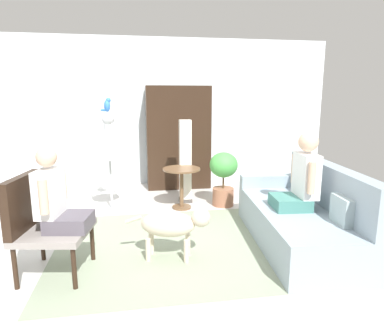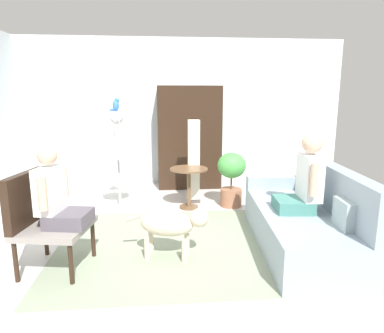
# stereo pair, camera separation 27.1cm
# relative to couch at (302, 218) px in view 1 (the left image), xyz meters

# --- Properties ---
(ground_plane) EXTENTS (7.39, 7.39, 0.00)m
(ground_plane) POSITION_rel_couch_xyz_m (-1.32, 0.11, -0.31)
(ground_plane) COLOR beige
(back_wall) EXTENTS (6.58, 0.12, 2.81)m
(back_wall) POSITION_rel_couch_xyz_m (-1.32, 3.25, 1.09)
(back_wall) COLOR silver
(back_wall) RESTS_ON ground
(area_rug) EXTENTS (3.03, 2.32, 0.01)m
(area_rug) POSITION_rel_couch_xyz_m (-1.33, 0.15, -0.31)
(area_rug) COLOR gray
(area_rug) RESTS_ON ground
(couch) EXTENTS (1.11, 2.14, 0.94)m
(couch) POSITION_rel_couch_xyz_m (0.00, 0.00, 0.00)
(couch) COLOR #8EA0AD
(couch) RESTS_ON ground
(armchair) EXTENTS (0.73, 0.76, 0.98)m
(armchair) POSITION_rel_couch_xyz_m (-2.83, -0.26, 0.25)
(armchair) COLOR black
(armchair) RESTS_ON ground
(person_on_couch) EXTENTS (0.50, 0.56, 0.88)m
(person_on_couch) POSITION_rel_couch_xyz_m (-0.05, -0.02, 0.48)
(person_on_couch) COLOR #407A72
(person_on_armchair) EXTENTS (0.51, 0.52, 0.79)m
(person_on_armchair) POSITION_rel_couch_xyz_m (-2.66, -0.29, 0.45)
(person_on_armchair) COLOR #554F59
(round_end_table) EXTENTS (0.57, 0.57, 0.63)m
(round_end_table) POSITION_rel_couch_xyz_m (-1.23, 1.50, 0.14)
(round_end_table) COLOR brown
(round_end_table) RESTS_ON ground
(dog) EXTENTS (0.89, 0.41, 0.60)m
(dog) POSITION_rel_couch_xyz_m (-1.54, -0.15, 0.07)
(dog) COLOR beige
(dog) RESTS_ON ground
(bird_cage_stand) EXTENTS (0.47, 0.47, 1.49)m
(bird_cage_stand) POSITION_rel_couch_xyz_m (-2.29, 1.54, 0.54)
(bird_cage_stand) COLOR silver
(bird_cage_stand) RESTS_ON ground
(parrot) EXTENTS (0.17, 0.10, 0.20)m
(parrot) POSITION_rel_couch_xyz_m (-2.29, 1.54, 1.28)
(parrot) COLOR blue
(parrot) RESTS_ON bird_cage_stand
(potted_plant) EXTENTS (0.44, 0.44, 0.86)m
(potted_plant) POSITION_rel_couch_xyz_m (-0.55, 1.54, 0.19)
(potted_plant) COLOR #996047
(potted_plant) RESTS_ON ground
(column_lamp) EXTENTS (0.20, 0.20, 1.35)m
(column_lamp) POSITION_rel_couch_xyz_m (-1.12, 1.83, 0.35)
(column_lamp) COLOR #4C4742
(column_lamp) RESTS_ON ground
(armoire_cabinet) EXTENTS (1.18, 0.56, 1.90)m
(armoire_cabinet) POSITION_rel_couch_xyz_m (-1.11, 2.84, 0.64)
(armoire_cabinet) COLOR black
(armoire_cabinet) RESTS_ON ground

